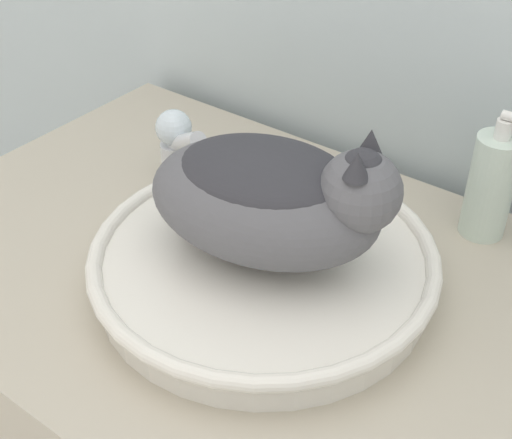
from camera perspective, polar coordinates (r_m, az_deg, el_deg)
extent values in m
cylinder|color=white|center=(0.87, 0.60, -3.87)|extent=(0.40, 0.40, 0.04)
torus|color=white|center=(0.86, 0.61, -2.76)|extent=(0.42, 0.42, 0.02)
ellipsoid|color=#56565B|center=(0.81, 0.65, 1.46)|extent=(0.31, 0.24, 0.13)
ellipsoid|color=#2D2D33|center=(0.79, 0.67, 3.64)|extent=(0.23, 0.19, 0.06)
sphere|color=#56565B|center=(0.76, 8.32, 2.21)|extent=(0.09, 0.09, 0.09)
sphere|color=#2D2D33|center=(0.75, 8.49, 3.81)|extent=(0.05, 0.05, 0.05)
cone|color=#2D2D33|center=(0.71, 8.09, 4.30)|extent=(0.03, 0.03, 0.03)
cone|color=#2D2D33|center=(0.76, 9.16, 6.14)|extent=(0.03, 0.03, 0.03)
cylinder|color=#2D2D33|center=(0.93, -2.97, 2.67)|extent=(0.05, 0.15, 0.03)
cylinder|color=silver|center=(1.06, -6.40, 4.64)|extent=(0.04, 0.04, 0.06)
cylinder|color=silver|center=(1.00, -5.61, 6.19)|extent=(0.10, 0.06, 0.07)
sphere|color=silver|center=(1.03, -6.60, 7.31)|extent=(0.05, 0.05, 0.05)
cylinder|color=silver|center=(0.97, 18.24, 2.51)|extent=(0.06, 0.06, 0.14)
cylinder|color=white|center=(0.93, 19.21, 6.84)|extent=(0.02, 0.02, 0.02)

